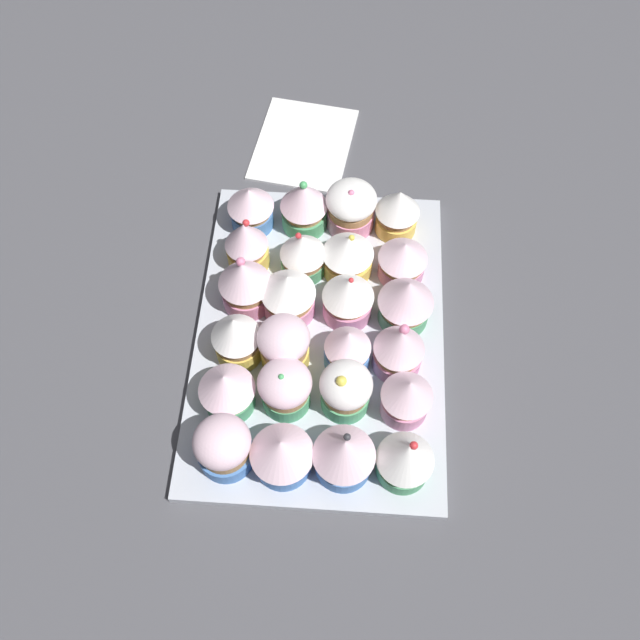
{
  "coord_description": "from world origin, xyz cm",
  "views": [
    {
      "loc": [
        38.52,
        2.51,
        73.48
      ],
      "look_at": [
        0.0,
        0.0,
        4.2
      ],
      "focal_mm": 38.69,
      "sensor_mm": 36.0,
      "label": 1
    }
  ],
  "objects_px": {
    "cupcake_6": "(304,205)",
    "cupcake_8": "(288,294)",
    "cupcake_5": "(223,446)",
    "cupcake_9": "(284,345)",
    "cupcake_12": "(351,207)",
    "cupcake_18": "(398,210)",
    "cupcake_15": "(348,348)",
    "cupcake_21": "(399,348)",
    "cupcake_19": "(403,259)",
    "baking_tray": "(320,335)",
    "cupcake_11": "(282,453)",
    "cupcake_3": "(236,337)",
    "cupcake_20": "(406,300)",
    "cupcake_10": "(285,388)",
    "cupcake_16": "(346,390)",
    "cupcake_14": "(348,297)",
    "cupcake_7": "(303,253)",
    "cupcake_17": "(344,454)",
    "cupcake_22": "(407,396)",
    "cupcake_0": "(251,207)",
    "napkin": "(304,143)",
    "cupcake_23": "(406,458)",
    "cupcake_13": "(348,254)",
    "cupcake_4": "(227,389)",
    "cupcake_1": "(246,244)"
  },
  "relations": [
    {
      "from": "cupcake_6",
      "to": "cupcake_10",
      "type": "xyz_separation_m",
      "value": [
        0.25,
        -0.0,
        -0.0
      ]
    },
    {
      "from": "cupcake_0",
      "to": "cupcake_12",
      "type": "height_order",
      "value": "cupcake_12"
    },
    {
      "from": "baking_tray",
      "to": "cupcake_11",
      "type": "xyz_separation_m",
      "value": [
        0.16,
        -0.03,
        0.04
      ]
    },
    {
      "from": "baking_tray",
      "to": "cupcake_7",
      "type": "relative_size",
      "value": 6.01
    },
    {
      "from": "cupcake_4",
      "to": "cupcake_12",
      "type": "distance_m",
      "value": 0.29
    },
    {
      "from": "cupcake_11",
      "to": "cupcake_7",
      "type": "bearing_deg",
      "value": 179.49
    },
    {
      "from": "cupcake_0",
      "to": "cupcake_8",
      "type": "distance_m",
      "value": 0.14
    },
    {
      "from": "cupcake_12",
      "to": "cupcake_13",
      "type": "height_order",
      "value": "cupcake_12"
    },
    {
      "from": "cupcake_5",
      "to": "cupcake_13",
      "type": "bearing_deg",
      "value": 154.82
    },
    {
      "from": "cupcake_16",
      "to": "cupcake_18",
      "type": "distance_m",
      "value": 0.25
    },
    {
      "from": "cupcake_19",
      "to": "cupcake_23",
      "type": "height_order",
      "value": "cupcake_23"
    },
    {
      "from": "napkin",
      "to": "cupcake_13",
      "type": "bearing_deg",
      "value": 18.28
    },
    {
      "from": "cupcake_7",
      "to": "cupcake_19",
      "type": "bearing_deg",
      "value": 90.46
    },
    {
      "from": "cupcake_13",
      "to": "cupcake_17",
      "type": "height_order",
      "value": "cupcake_17"
    },
    {
      "from": "cupcake_12",
      "to": "cupcake_14",
      "type": "xyz_separation_m",
      "value": [
        0.13,
        0.0,
        0.0
      ]
    },
    {
      "from": "cupcake_18",
      "to": "cupcake_12",
      "type": "bearing_deg",
      "value": -94.1
    },
    {
      "from": "baking_tray",
      "to": "cupcake_22",
      "type": "bearing_deg",
      "value": 47.23
    },
    {
      "from": "baking_tray",
      "to": "cupcake_9",
      "type": "bearing_deg",
      "value": -44.37
    },
    {
      "from": "cupcake_19",
      "to": "cupcake_11",
      "type": "bearing_deg",
      "value": -25.95
    },
    {
      "from": "cupcake_7",
      "to": "cupcake_21",
      "type": "height_order",
      "value": "cupcake_21"
    },
    {
      "from": "cupcake_3",
      "to": "cupcake_20",
      "type": "height_order",
      "value": "same"
    },
    {
      "from": "cupcake_15",
      "to": "cupcake_21",
      "type": "relative_size",
      "value": 0.88
    },
    {
      "from": "napkin",
      "to": "cupcake_11",
      "type": "bearing_deg",
      "value": 1.78
    },
    {
      "from": "cupcake_11",
      "to": "napkin",
      "type": "distance_m",
      "value": 0.47
    },
    {
      "from": "cupcake_4",
      "to": "cupcake_19",
      "type": "distance_m",
      "value": 0.27
    },
    {
      "from": "cupcake_8",
      "to": "napkin",
      "type": "xyz_separation_m",
      "value": [
        -0.28,
        -0.0,
        -0.05
      ]
    },
    {
      "from": "cupcake_10",
      "to": "cupcake_16",
      "type": "distance_m",
      "value": 0.07
    },
    {
      "from": "cupcake_1",
      "to": "cupcake_21",
      "type": "distance_m",
      "value": 0.23
    },
    {
      "from": "cupcake_20",
      "to": "cupcake_5",
      "type": "bearing_deg",
      "value": -45.31
    },
    {
      "from": "cupcake_10",
      "to": "baking_tray",
      "type": "bearing_deg",
      "value": 160.48
    },
    {
      "from": "cupcake_4",
      "to": "cupcake_15",
      "type": "distance_m",
      "value": 0.14
    },
    {
      "from": "cupcake_8",
      "to": "cupcake_22",
      "type": "xyz_separation_m",
      "value": [
        0.12,
        0.14,
        0.0
      ]
    },
    {
      "from": "cupcake_6",
      "to": "cupcake_8",
      "type": "relative_size",
      "value": 1.09
    },
    {
      "from": "cupcake_15",
      "to": "cupcake_19",
      "type": "distance_m",
      "value": 0.14
    },
    {
      "from": "baking_tray",
      "to": "cupcake_14",
      "type": "distance_m",
      "value": 0.06
    },
    {
      "from": "cupcake_10",
      "to": "cupcake_15",
      "type": "relative_size",
      "value": 1.02
    },
    {
      "from": "cupcake_7",
      "to": "cupcake_10",
      "type": "relative_size",
      "value": 0.97
    },
    {
      "from": "cupcake_17",
      "to": "cupcake_16",
      "type": "bearing_deg",
      "value": -178.81
    },
    {
      "from": "cupcake_15",
      "to": "cupcake_21",
      "type": "xyz_separation_m",
      "value": [
        -0.0,
        0.06,
        0.0
      ]
    },
    {
      "from": "cupcake_7",
      "to": "cupcake_17",
      "type": "distance_m",
      "value": 0.26
    },
    {
      "from": "cupcake_9",
      "to": "cupcake_1",
      "type": "bearing_deg",
      "value": -156.45
    },
    {
      "from": "cupcake_5",
      "to": "cupcake_9",
      "type": "height_order",
      "value": "cupcake_9"
    },
    {
      "from": "cupcake_23",
      "to": "cupcake_19",
      "type": "bearing_deg",
      "value": -179.15
    },
    {
      "from": "cupcake_16",
      "to": "cupcake_22",
      "type": "distance_m",
      "value": 0.07
    },
    {
      "from": "cupcake_12",
      "to": "cupcake_18",
      "type": "xyz_separation_m",
      "value": [
        0.0,
        0.06,
        0.0
      ]
    },
    {
      "from": "cupcake_6",
      "to": "cupcake_9",
      "type": "bearing_deg",
      "value": -2.1
    },
    {
      "from": "cupcake_5",
      "to": "cupcake_21",
      "type": "bearing_deg",
      "value": 124.6
    },
    {
      "from": "cupcake_5",
      "to": "cupcake_8",
      "type": "bearing_deg",
      "value": 164.68
    },
    {
      "from": "cupcake_7",
      "to": "cupcake_10",
      "type": "height_order",
      "value": "cupcake_10"
    },
    {
      "from": "cupcake_10",
      "to": "cupcake_9",
      "type": "bearing_deg",
      "value": -173.57
    }
  ]
}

